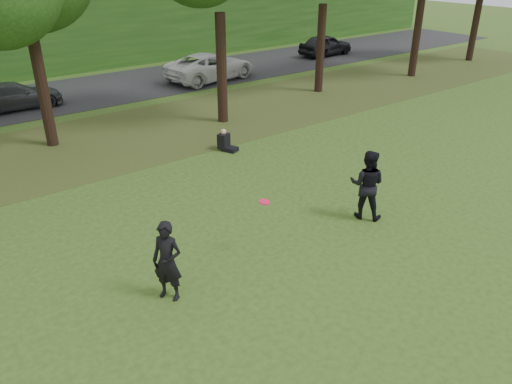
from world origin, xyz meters
The scene contains 9 objects.
ground centered at (0.00, 0.00, 0.00)m, with size 120.00×120.00×0.00m, color #2B4A17.
leaf_litter centered at (0.00, 13.00, 0.01)m, with size 60.00×7.00×0.01m, color #3D3215.
street centered at (0.00, 21.00, 0.01)m, with size 70.00×7.00×0.02m, color black.
far_hedge centered at (0.00, 27.00, 2.50)m, with size 70.00×3.00×5.00m, color #1C4513.
player_left centered at (-3.92, 2.61, 0.94)m, with size 0.69×0.45×1.88m, color black.
player_right centered at (2.32, 2.51, 1.02)m, with size 0.99×0.77×2.03m, color black.
parked_cars centered at (1.54, 19.62, 0.73)m, with size 42.16×3.90×1.54m.
frisbee centered at (-1.18, 2.73, 1.47)m, with size 0.36×0.36×0.07m.
seated_person centered at (2.10, 9.30, 0.31)m, with size 0.65×0.83×0.83m.
Camera 1 is at (-7.82, -5.66, 6.99)m, focal length 35.00 mm.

